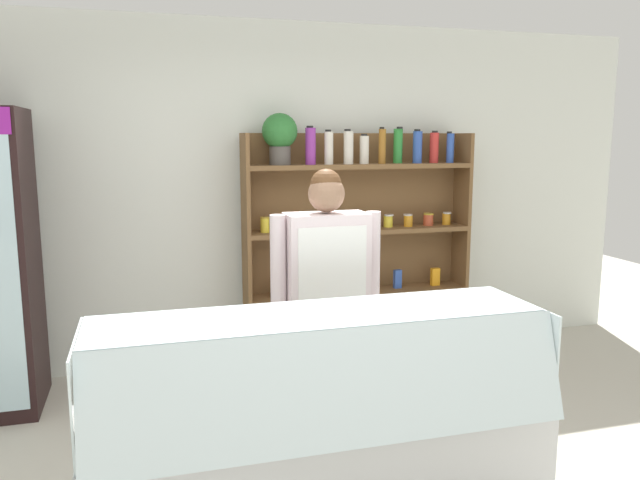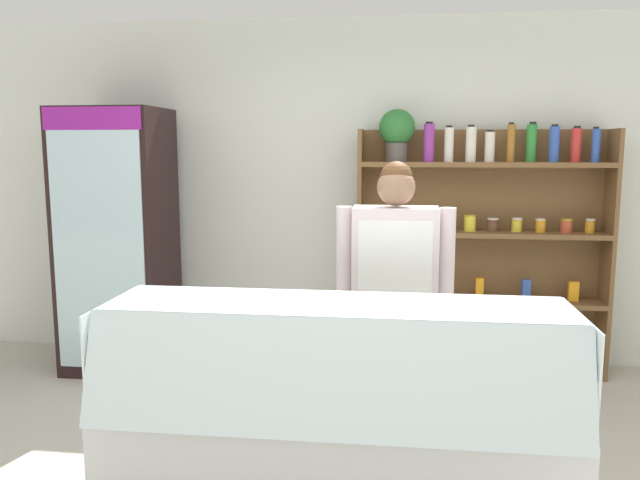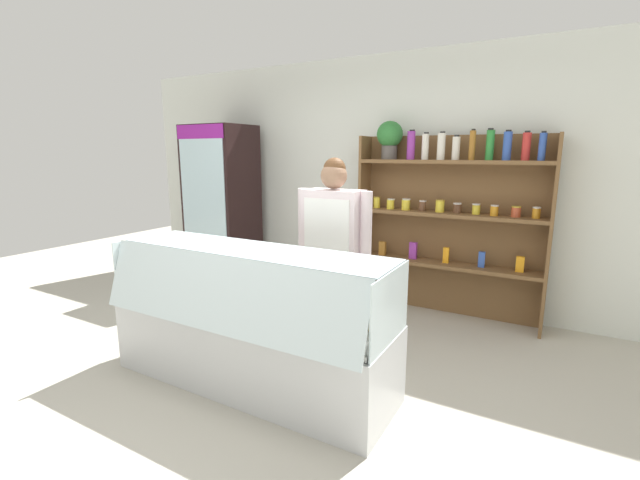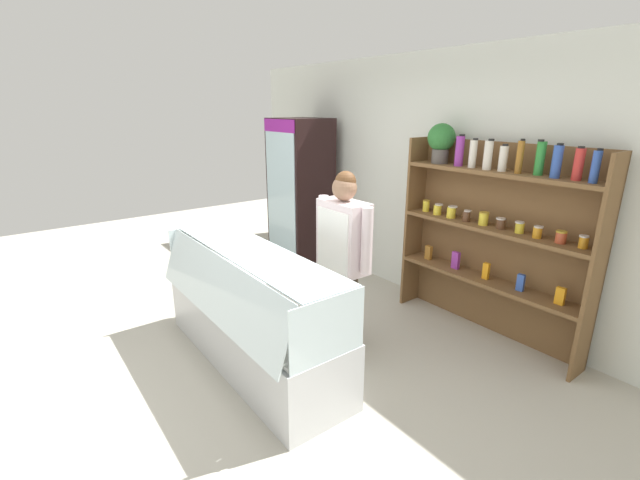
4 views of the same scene
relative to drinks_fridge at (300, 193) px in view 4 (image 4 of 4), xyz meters
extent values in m
plane|color=#B7B2A3|center=(1.91, -1.78, -1.00)|extent=(12.00, 12.00, 0.00)
cube|color=silver|center=(1.91, 0.52, 0.35)|extent=(6.80, 0.10, 2.70)
cube|color=black|center=(0.00, 0.01, 0.00)|extent=(0.76, 0.64, 1.99)
cube|color=silver|center=(0.00, -0.32, 0.00)|extent=(0.68, 0.01, 1.79)
cube|color=#8C1E8C|center=(0.00, -0.32, 0.91)|extent=(0.72, 0.01, 0.16)
cylinder|color=red|center=(-0.24, -0.25, -0.67)|extent=(0.07, 0.07, 0.15)
cylinder|color=red|center=(-0.08, -0.25, -0.64)|extent=(0.05, 0.05, 0.21)
cylinder|color=#3356B2|center=(0.08, -0.25, -0.65)|extent=(0.07, 0.07, 0.20)
cylinder|color=#3356B2|center=(0.24, -0.25, -0.67)|extent=(0.07, 0.07, 0.15)
cylinder|color=silver|center=(-0.24, -0.25, -0.12)|extent=(0.06, 0.06, 0.19)
cylinder|color=purple|center=(-0.08, -0.25, -0.13)|extent=(0.07, 0.07, 0.17)
cylinder|color=orange|center=(0.08, -0.25, -0.13)|extent=(0.06, 0.06, 0.17)
cylinder|color=#2D8C38|center=(0.24, -0.25, -0.14)|extent=(0.06, 0.06, 0.16)
cylinder|color=#2D8C38|center=(-0.24, -0.25, 0.42)|extent=(0.06, 0.06, 0.20)
cylinder|color=purple|center=(-0.08, -0.25, 0.40)|extent=(0.06, 0.06, 0.17)
cylinder|color=#2D8C38|center=(0.08, -0.25, 0.42)|extent=(0.06, 0.06, 0.22)
cylinder|color=#2D8C38|center=(0.24, -0.25, 0.43)|extent=(0.06, 0.06, 0.22)
cube|color=brown|center=(2.75, 0.38, -0.08)|extent=(1.85, 0.02, 1.84)
cube|color=brown|center=(1.84, 0.24, -0.08)|extent=(0.03, 0.28, 1.84)
cube|color=brown|center=(3.66, 0.24, -0.08)|extent=(0.03, 0.28, 1.84)
cube|color=brown|center=(2.75, 0.24, -0.45)|extent=(1.79, 0.28, 0.04)
cube|color=brown|center=(2.75, 0.24, 0.07)|extent=(1.79, 0.28, 0.04)
cube|color=brown|center=(2.75, 0.24, 0.58)|extent=(1.79, 0.28, 0.04)
cylinder|color=#4C4742|center=(2.11, 0.24, 0.67)|extent=(0.16, 0.16, 0.14)
sphere|color=#296C2D|center=(2.11, 0.24, 0.85)|extent=(0.27, 0.27, 0.27)
cylinder|color=purple|center=(2.34, 0.22, 0.74)|extent=(0.08, 0.08, 0.28)
cylinder|color=black|center=(2.34, 0.24, 0.89)|extent=(0.05, 0.05, 0.02)
cylinder|color=silver|center=(2.49, 0.22, 0.73)|extent=(0.07, 0.07, 0.25)
cylinder|color=black|center=(2.49, 0.24, 0.86)|extent=(0.04, 0.04, 0.02)
cylinder|color=silver|center=(2.64, 0.22, 0.73)|extent=(0.08, 0.08, 0.25)
cylinder|color=black|center=(2.64, 0.24, 0.86)|extent=(0.05, 0.05, 0.02)
cylinder|color=silver|center=(2.78, 0.23, 0.71)|extent=(0.07, 0.07, 0.22)
cylinder|color=black|center=(2.78, 0.24, 0.83)|extent=(0.05, 0.05, 0.02)
cylinder|color=#9E6623|center=(2.93, 0.23, 0.74)|extent=(0.06, 0.06, 0.27)
cylinder|color=black|center=(2.93, 0.24, 0.88)|extent=(0.04, 0.04, 0.02)
cylinder|color=#2D8C38|center=(3.08, 0.27, 0.74)|extent=(0.07, 0.07, 0.27)
cylinder|color=black|center=(3.08, 0.24, 0.88)|extent=(0.05, 0.05, 0.02)
cylinder|color=#3356B2|center=(3.23, 0.23, 0.73)|extent=(0.07, 0.07, 0.25)
cylinder|color=black|center=(3.23, 0.24, 0.86)|extent=(0.05, 0.05, 0.02)
cylinder|color=red|center=(3.39, 0.25, 0.72)|extent=(0.07, 0.07, 0.24)
cylinder|color=black|center=(3.39, 0.24, 0.85)|extent=(0.05, 0.05, 0.02)
cylinder|color=#3356B2|center=(3.52, 0.22, 0.72)|extent=(0.06, 0.06, 0.24)
cylinder|color=black|center=(3.52, 0.24, 0.85)|extent=(0.04, 0.04, 0.02)
cylinder|color=yellow|center=(1.98, 0.24, 0.14)|extent=(0.07, 0.07, 0.11)
cylinder|color=gold|center=(1.98, 0.24, 0.20)|extent=(0.07, 0.07, 0.01)
cylinder|color=yellow|center=(2.15, 0.22, 0.13)|extent=(0.08, 0.08, 0.09)
cylinder|color=silver|center=(2.15, 0.24, 0.19)|extent=(0.08, 0.08, 0.01)
cylinder|color=yellow|center=(2.31, 0.22, 0.14)|extent=(0.09, 0.09, 0.10)
cylinder|color=silver|center=(2.31, 0.24, 0.20)|extent=(0.09, 0.09, 0.01)
cylinder|color=brown|center=(2.48, 0.23, 0.13)|extent=(0.07, 0.07, 0.09)
cylinder|color=silver|center=(2.48, 0.24, 0.19)|extent=(0.07, 0.07, 0.01)
cylinder|color=yellow|center=(2.66, 0.24, 0.14)|extent=(0.09, 0.09, 0.11)
cylinder|color=gold|center=(2.66, 0.24, 0.20)|extent=(0.09, 0.09, 0.01)
cylinder|color=brown|center=(2.83, 0.26, 0.13)|extent=(0.08, 0.08, 0.09)
cylinder|color=silver|center=(2.83, 0.24, 0.18)|extent=(0.08, 0.08, 0.01)
cylinder|color=yellow|center=(3.00, 0.26, 0.13)|extent=(0.07, 0.07, 0.09)
cylinder|color=silver|center=(3.00, 0.24, 0.18)|extent=(0.08, 0.08, 0.01)
cylinder|color=orange|center=(3.17, 0.23, 0.13)|extent=(0.07, 0.07, 0.09)
cylinder|color=silver|center=(3.17, 0.24, 0.18)|extent=(0.07, 0.07, 0.01)
cylinder|color=#BF4C2D|center=(3.36, 0.25, 0.13)|extent=(0.08, 0.08, 0.09)
cylinder|color=gold|center=(3.36, 0.24, 0.18)|extent=(0.08, 0.08, 0.01)
cylinder|color=orange|center=(3.52, 0.25, 0.13)|extent=(0.07, 0.07, 0.09)
cylinder|color=silver|center=(3.52, 0.24, 0.19)|extent=(0.07, 0.07, 0.01)
cube|color=#9E6623|center=(2.06, 0.24, -0.35)|extent=(0.07, 0.04, 0.15)
cube|color=purple|center=(2.41, 0.24, -0.34)|extent=(0.08, 0.04, 0.18)
cube|color=orange|center=(2.75, 0.24, -0.35)|extent=(0.06, 0.04, 0.16)
cube|color=#3356B2|center=(3.09, 0.24, -0.35)|extent=(0.06, 0.05, 0.15)
cube|color=orange|center=(3.43, 0.24, -0.35)|extent=(0.07, 0.04, 0.15)
cube|color=silver|center=(1.85, -1.78, -0.72)|extent=(2.12, 0.64, 0.55)
cube|color=white|center=(1.85, -1.78, -0.43)|extent=(2.06, 0.58, 0.03)
cube|color=silver|center=(1.85, -2.08, -0.22)|extent=(2.08, 0.16, 0.47)
cube|color=silver|center=(1.85, -1.73, 0.00)|extent=(2.08, 0.48, 0.01)
cube|color=silver|center=(0.80, -1.78, -0.22)|extent=(0.01, 0.60, 0.45)
cube|color=silver|center=(2.90, -1.78, -0.22)|extent=(0.01, 0.60, 0.45)
cube|color=beige|center=(0.96, -1.70, -0.39)|extent=(0.16, 0.13, 0.04)
cube|color=white|center=(0.96, -1.90, -0.39)|extent=(0.05, 0.03, 0.02)
cube|color=tan|center=(1.18, -1.70, -0.38)|extent=(0.16, 0.12, 0.06)
cube|color=white|center=(1.18, -1.90, -0.39)|extent=(0.05, 0.03, 0.02)
cube|color=tan|center=(1.40, -1.70, -0.38)|extent=(0.16, 0.11, 0.06)
cube|color=white|center=(1.40, -1.90, -0.39)|extent=(0.05, 0.03, 0.02)
cube|color=tan|center=(1.62, -1.70, -0.39)|extent=(0.17, 0.14, 0.04)
cube|color=white|center=(1.62, -1.90, -0.39)|extent=(0.05, 0.03, 0.02)
cube|color=beige|center=(1.85, -1.70, -0.39)|extent=(0.16, 0.11, 0.04)
cube|color=white|center=(1.85, -1.90, -0.39)|extent=(0.05, 0.03, 0.02)
cube|color=tan|center=(2.07, -1.70, -0.38)|extent=(0.16, 0.13, 0.06)
cube|color=white|center=(2.07, -1.90, -0.39)|extent=(0.05, 0.03, 0.02)
cube|color=beige|center=(2.29, -1.70, -0.38)|extent=(0.16, 0.13, 0.06)
cube|color=white|center=(2.29, -1.90, -0.39)|extent=(0.05, 0.03, 0.02)
cube|color=beige|center=(2.52, -1.70, -0.39)|extent=(0.16, 0.11, 0.05)
cube|color=white|center=(2.52, -1.90, -0.39)|extent=(0.05, 0.03, 0.02)
cube|color=beige|center=(2.74, -1.70, -0.39)|extent=(0.16, 0.12, 0.05)
cube|color=white|center=(2.74, -1.90, -0.39)|extent=(0.05, 0.03, 0.02)
cylinder|color=#C1706B|center=(0.97, -1.88, -0.34)|extent=(0.18, 0.17, 0.15)
cylinder|color=tan|center=(1.19, -1.88, -0.34)|extent=(0.17, 0.15, 0.14)
cylinder|color=white|center=(2.38, -1.86, -0.32)|extent=(0.07, 0.07, 0.19)
cylinder|color=white|center=(2.48, -1.86, -0.31)|extent=(0.07, 0.07, 0.21)
cylinder|color=#4C4233|center=(2.00, -0.99, -0.62)|extent=(0.13, 0.13, 0.75)
cylinder|color=#4C4233|center=(2.21, -0.99, -0.62)|extent=(0.13, 0.13, 0.75)
cube|color=silver|center=(2.11, -0.99, 0.07)|extent=(0.48, 0.24, 0.62)
cube|color=white|center=(2.11, -1.12, -0.27)|extent=(0.40, 0.01, 1.16)
cylinder|color=silver|center=(1.82, -0.99, 0.10)|extent=(0.09, 0.09, 0.56)
cylinder|color=silver|center=(2.39, -0.99, 0.10)|extent=(0.09, 0.09, 0.56)
sphere|color=#8C664C|center=(2.11, -0.99, 0.49)|extent=(0.21, 0.21, 0.21)
sphere|color=brown|center=(2.11, -0.98, 0.54)|extent=(0.18, 0.18, 0.18)
camera|label=1|loc=(1.08, -4.42, 0.82)|focal=35.00mm
camera|label=2|loc=(2.10, -4.49, 0.71)|focal=35.00mm
camera|label=3|loc=(3.71, -4.05, 0.67)|focal=24.00mm
camera|label=4|loc=(4.81, -3.29, 1.15)|focal=24.00mm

